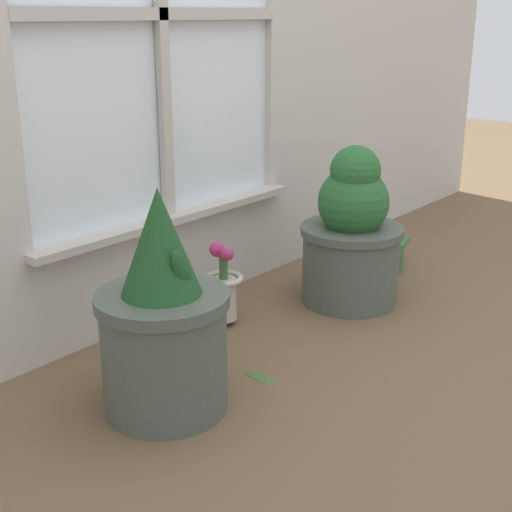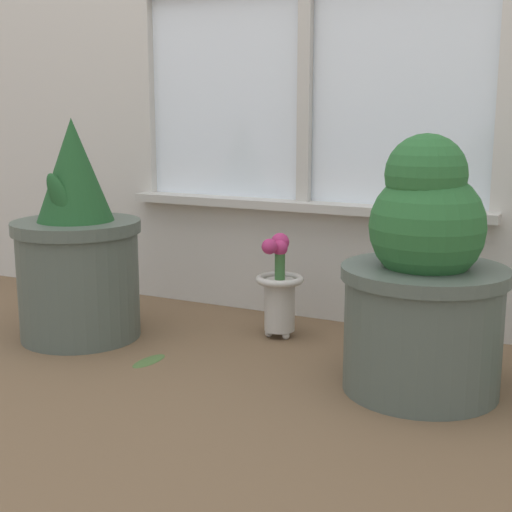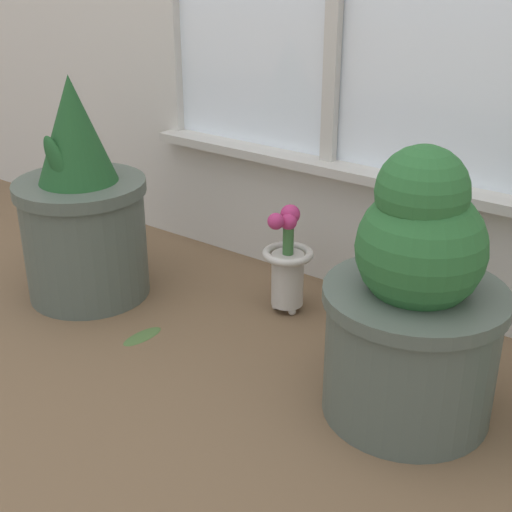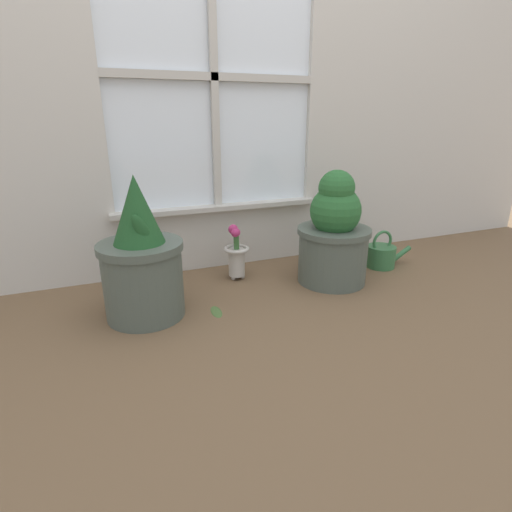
# 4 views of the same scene
# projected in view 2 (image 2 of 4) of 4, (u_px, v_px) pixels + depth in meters

# --- Properties ---
(ground_plane) EXTENTS (10.00, 10.00, 0.00)m
(ground_plane) POSITION_uv_depth(u_px,v_px,m) (197.00, 383.00, 1.56)
(ground_plane) COLOR brown
(potted_plant_left) EXTENTS (0.33, 0.33, 0.57)m
(potted_plant_left) POSITION_uv_depth(u_px,v_px,m) (77.00, 250.00, 1.84)
(potted_plant_left) COLOR #4C564C
(potted_plant_left) RESTS_ON ground_plane
(potted_plant_right) EXTENTS (0.35, 0.35, 0.54)m
(potted_plant_right) POSITION_uv_depth(u_px,v_px,m) (424.00, 284.00, 1.48)
(potted_plant_right) COLOR #4C564C
(potted_plant_right) RESTS_ON ground_plane
(flower_vase) EXTENTS (0.13, 0.13, 0.27)m
(flower_vase) POSITION_uv_depth(u_px,v_px,m) (279.00, 289.00, 1.86)
(flower_vase) COLOR #BCB7AD
(flower_vase) RESTS_ON ground_plane
(fallen_leaf) EXTENTS (0.05, 0.11, 0.01)m
(fallen_leaf) POSITION_uv_depth(u_px,v_px,m) (149.00, 360.00, 1.70)
(fallen_leaf) COLOR #476633
(fallen_leaf) RESTS_ON ground_plane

